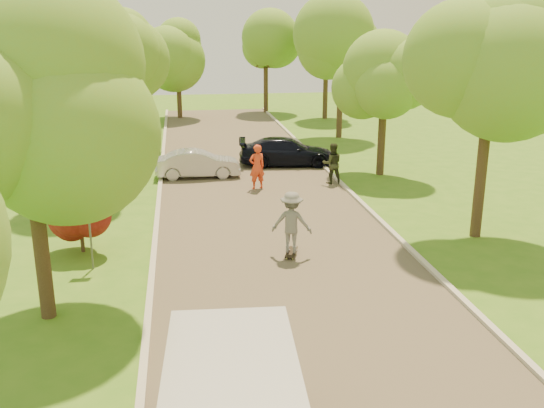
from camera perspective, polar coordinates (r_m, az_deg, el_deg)
ground at (r=15.37m, az=3.86°, el=-10.50°), size 100.00×100.00×0.00m
road at (r=22.66m, az=-0.50°, el=-1.35°), size 8.00×60.00×0.01m
curb_left at (r=22.45m, az=-10.79°, el=-1.68°), size 0.18×60.00×0.12m
curb_right at (r=23.54m, az=9.30°, el=-0.74°), size 0.18×60.00×0.12m
street_sign at (r=18.37m, az=-16.85°, el=-1.32°), size 0.55×0.06×2.17m
red_shrub at (r=19.99m, az=-17.60°, el=-1.34°), size 1.70×1.70×1.95m
tree_l_mida at (r=14.80m, az=-21.46°, el=8.41°), size 4.71×4.60×7.39m
tree_l_midb at (r=25.72m, az=-17.35°, el=10.50°), size 4.30×4.20×6.62m
tree_l_far at (r=35.52m, az=-14.50°, el=13.65°), size 4.92×4.80×7.79m
tree_r_mida at (r=20.98m, az=20.50°, el=11.61°), size 5.13×5.00×7.95m
tree_r_midb at (r=29.07m, az=10.97°, el=12.15°), size 4.51×4.40×7.01m
tree_r_far at (r=38.75m, az=6.92°, el=14.78°), size 5.33×5.20×8.34m
tree_bg_a at (r=43.74m, az=-16.72°, el=13.74°), size 5.12×5.00×7.72m
tree_bg_b at (r=46.74m, az=5.43°, el=14.76°), size 5.12×5.00×7.95m
tree_bg_c at (r=47.37m, az=-8.65°, el=14.05°), size 4.92×4.80×7.33m
tree_bg_d at (r=49.90m, az=-0.34°, el=14.69°), size 5.12×5.00×7.72m
silver_sedan at (r=28.82m, az=-6.99°, el=3.78°), size 3.96×1.39×1.30m
dark_sedan at (r=31.09m, az=1.41°, el=4.95°), size 5.07×2.49×1.42m
longboard at (r=19.07m, az=1.83°, el=-4.56°), size 0.59×1.03×0.12m
skateboarder at (r=18.74m, az=1.86°, el=-1.73°), size 1.42×1.09×1.94m
person_striped at (r=26.48m, az=-1.43°, el=3.51°), size 0.83×0.66×1.98m
person_olive at (r=27.53m, az=5.69°, el=3.81°), size 0.94×0.75×1.86m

